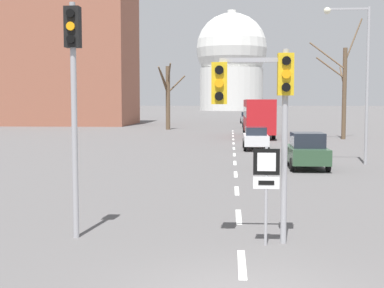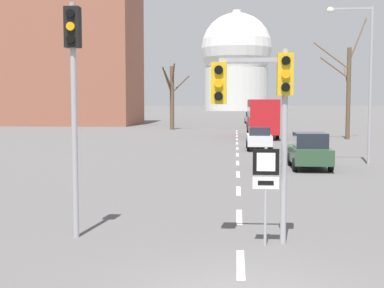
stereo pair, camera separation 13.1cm
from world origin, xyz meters
name	(u,v)px [view 1 (the left image)]	position (x,y,z in m)	size (l,w,h in m)	color
lane_stripe_0	(242,264)	(0.00, 2.16, 0.00)	(0.16, 2.00, 0.01)	silver
lane_stripe_1	(239,217)	(0.00, 6.66, 0.00)	(0.16, 2.00, 0.01)	silver
lane_stripe_2	(237,191)	(0.00, 11.16, 0.00)	(0.16, 2.00, 0.01)	silver
lane_stripe_3	(236,174)	(0.00, 15.66, 0.00)	(0.16, 2.00, 0.01)	silver
lane_stripe_4	(235,163)	(0.00, 20.16, 0.00)	(0.16, 2.00, 0.01)	silver
lane_stripe_5	(234,155)	(0.00, 24.66, 0.00)	(0.16, 2.00, 0.01)	silver
lane_stripe_6	(234,148)	(0.00, 29.16, 0.00)	(0.16, 2.00, 0.01)	silver
lane_stripe_7	(234,143)	(0.00, 33.66, 0.00)	(0.16, 2.00, 0.01)	silver
lane_stripe_8	(233,139)	(0.00, 38.16, 0.00)	(0.16, 2.00, 0.01)	silver
lane_stripe_9	(233,136)	(0.00, 42.66, 0.00)	(0.16, 2.00, 0.01)	silver
lane_stripe_10	(233,133)	(0.00, 47.16, 0.00)	(0.16, 2.00, 0.01)	silver
lane_stripe_11	(233,131)	(0.00, 51.66, 0.00)	(0.16, 2.00, 0.01)	silver
traffic_signal_centre_tall	(261,98)	(0.46, 3.84, 3.40)	(1.87, 0.34, 4.51)	#9E9EA3
traffic_signal_near_left	(73,76)	(-3.99, 4.01, 3.91)	(0.36, 0.34, 5.65)	#9E9EA3
route_sign_post	(266,179)	(0.57, 3.63, 1.55)	(0.60, 0.08, 2.29)	#9E9EA3
street_lamp_right	(359,68)	(6.42, 20.01, 5.06)	(2.40, 0.36, 8.19)	#9E9EA3
sedan_near_left	(256,138)	(1.48, 28.34, 0.81)	(1.71, 4.17, 1.57)	silver
sedan_near_right	(246,117)	(2.15, 73.53, 0.87)	(1.82, 4.17, 1.74)	slate
sedan_mid_centre	(307,151)	(3.52, 18.02, 0.88)	(1.87, 3.86, 1.79)	#2D4C33
sedan_far_left	(249,121)	(2.11, 58.86, 0.86)	(1.70, 4.08, 1.70)	black
city_bus	(258,115)	(2.33, 41.71, 2.05)	(2.66, 10.80, 3.48)	red
bare_tree_left_near	(168,95)	(-7.60, 53.95, 4.08)	(2.87, 3.26, 7.74)	brown
bare_tree_right_near	(343,87)	(9.60, 39.28, 4.56)	(4.61, 2.29, 10.67)	brown
capitol_dome	(232,62)	(0.00, 189.92, 17.79)	(25.85, 25.85, 36.52)	silver
apartment_block_left	(69,48)	(-23.39, 67.16, 10.89)	(18.00, 14.00, 21.78)	#935642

